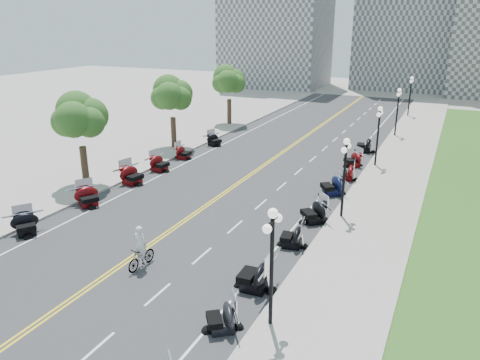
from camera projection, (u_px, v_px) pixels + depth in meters
The scene contains 51 objects.
ground at pixel (189, 218), 29.07m from camera, with size 160.00×160.00×0.00m, color gray.
road at pixel (253, 173), 37.65m from camera, with size 16.00×90.00×0.01m, color #333335.
centerline_yellow_a at pixel (251, 173), 37.69m from camera, with size 0.12×90.00×0.00m, color yellow.
centerline_yellow_b at pixel (254, 173), 37.60m from camera, with size 0.12×90.00×0.00m, color yellow.
edge_line_north at pixel (331, 184), 35.08m from camera, with size 0.12×90.00×0.00m, color white.
edge_line_south at pixel (185, 163), 40.21m from camera, with size 0.12×90.00×0.00m, color white.
lane_dash_3 at pixel (97, 348), 17.49m from camera, with size 0.12×2.00×0.00m, color white.
lane_dash_4 at pixel (158, 294), 20.92m from camera, with size 0.12×2.00×0.00m, color white.
lane_dash_5 at pixel (202, 256), 24.35m from camera, with size 0.12×2.00×0.00m, color white.
lane_dash_6 at pixel (235, 227), 27.78m from camera, with size 0.12×2.00×0.00m, color white.
lane_dash_7 at pixel (261, 204), 31.21m from camera, with size 0.12×2.00×0.00m, color white.
lane_dash_8 at pixel (282, 186), 34.65m from camera, with size 0.12×2.00×0.00m, color white.
lane_dash_9 at pixel (299, 171), 38.08m from camera, with size 0.12×2.00×0.00m, color white.
lane_dash_10 at pixel (313, 159), 41.51m from camera, with size 0.12×2.00×0.00m, color white.
lane_dash_11 at pixel (325, 148), 44.94m from camera, with size 0.12×2.00×0.00m, color white.
lane_dash_12 at pixel (335, 139), 48.37m from camera, with size 0.12×2.00×0.00m, color white.
lane_dash_13 at pixel (344, 132), 51.81m from camera, with size 0.12×2.00×0.00m, color white.
lane_dash_14 at pixel (352, 125), 55.24m from camera, with size 0.12×2.00×0.00m, color white.
lane_dash_15 at pixel (359, 119), 58.67m from camera, with size 0.12×2.00×0.00m, color white.
lane_dash_16 at pixel (365, 113), 62.10m from camera, with size 0.12×2.00×0.00m, color white.
lane_dash_17 at pixel (370, 109), 65.53m from camera, with size 0.12×2.00×0.00m, color white.
lane_dash_18 at pixel (375, 104), 68.97m from camera, with size 0.12×2.00×0.00m, color white.
lane_dash_19 at pixel (380, 100), 72.40m from camera, with size 0.12×2.00×0.00m, color white.
sidewalk_north at pixel (387, 191), 33.42m from camera, with size 5.00×90.00×0.15m, color #9E9991.
sidewalk_south at pixel (145, 157), 41.83m from camera, with size 5.00×90.00×0.15m, color #9E9991.
distant_block_a at pixel (277, 13), 85.29m from camera, with size 18.00×14.00×26.00m, color gray.
distant_block_b at pixel (408, 1), 80.98m from camera, with size 16.00×12.00×30.00m, color gray.
street_lamp_1 at pixel (272, 269), 17.92m from camera, with size 0.50×1.20×4.90m, color black, non-canonical shape.
street_lamp_2 at pixel (344, 178), 28.22m from camera, with size 0.50×1.20×4.90m, color black, non-canonical shape.
street_lamp_3 at pixel (378, 137), 38.51m from camera, with size 0.50×1.20×4.90m, color black, non-canonical shape.
street_lamp_4 at pixel (397, 112), 48.81m from camera, with size 0.50×1.20×4.90m, color black, non-canonical shape.
street_lamp_5 at pixel (410, 96), 59.11m from camera, with size 0.50×1.20×4.90m, color black, non-canonical shape.
tree_2 at pixel (80, 123), 33.26m from camera, with size 4.80×4.80×9.20m, color #235619, non-canonical shape.
tree_3 at pixel (172, 99), 43.56m from camera, with size 4.80×4.80×9.20m, color #235619, non-canonical shape.
tree_4 at pixel (229, 84), 53.85m from camera, with size 4.80×4.80×9.20m, color #235619, non-canonical shape.
motorcycle_n_3 at pixel (221, 316), 18.33m from camera, with size 1.80×1.80×1.26m, color black, non-canonical shape.
motorcycle_n_4 at pixel (255, 274), 21.11m from camera, with size 2.23×2.23×1.56m, color black, non-canonical shape.
motorcycle_n_5 at pixel (292, 235), 25.18m from camera, with size 1.88×1.88×1.32m, color black, non-canonical shape.
motorcycle_n_6 at pixel (314, 211), 28.22m from camera, with size 2.10×2.10×1.47m, color black, non-canonical shape.
motorcycle_n_7 at pixel (332, 184), 32.75m from camera, with size 2.17×2.17×1.52m, color black, non-canonical shape.
motorcycle_n_8 at pixel (347, 172), 35.89m from camera, with size 1.88×1.88×1.32m, color #590A0C, non-canonical shape.
motorcycle_n_9 at pixel (353, 159), 39.13m from camera, with size 1.92×1.92×1.34m, color #590A0C, non-canonical shape.
motorcycle_n_10 at pixel (365, 144), 43.53m from camera, with size 2.16×2.16×1.51m, color black, non-canonical shape.
motorcycle_s_4 at pixel (25, 224), 26.61m from camera, with size 1.92×1.92×1.34m, color black, non-canonical shape.
motorcycle_s_5 at pixel (88, 196), 30.73m from camera, with size 2.03×2.03×1.42m, color #590A0C, non-canonical shape.
motorcycle_s_6 at pixel (132, 174), 34.89m from camera, with size 2.17×2.17×1.52m, color #590A0C, non-canonical shape.
motorcycle_s_7 at pixel (159, 163), 37.98m from camera, with size 2.02×2.02×1.41m, color #590A0C, non-canonical shape.
motorcycle_s_8 at pixel (183, 152), 41.39m from camera, with size 1.82×1.82×1.27m, color #590A0C, non-canonical shape.
motorcycle_s_9 at pixel (214, 139), 45.80m from camera, with size 1.81×1.81×1.27m, color black, non-canonical shape.
bicycle at pixel (141, 257), 23.05m from camera, with size 0.54×1.91×1.15m, color #A51414.
cyclist_rider at pixel (139, 229), 22.56m from camera, with size 0.69×0.45×1.90m, color white.
Camera 1 is at (14.22, -22.90, 11.59)m, focal length 35.00 mm.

